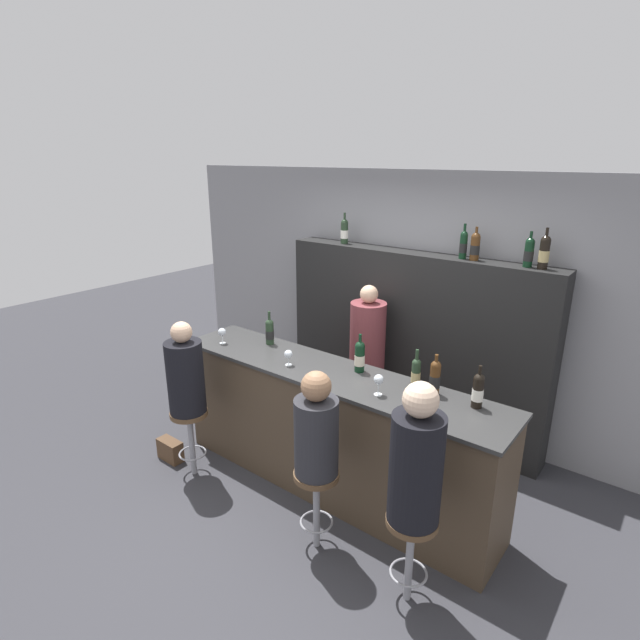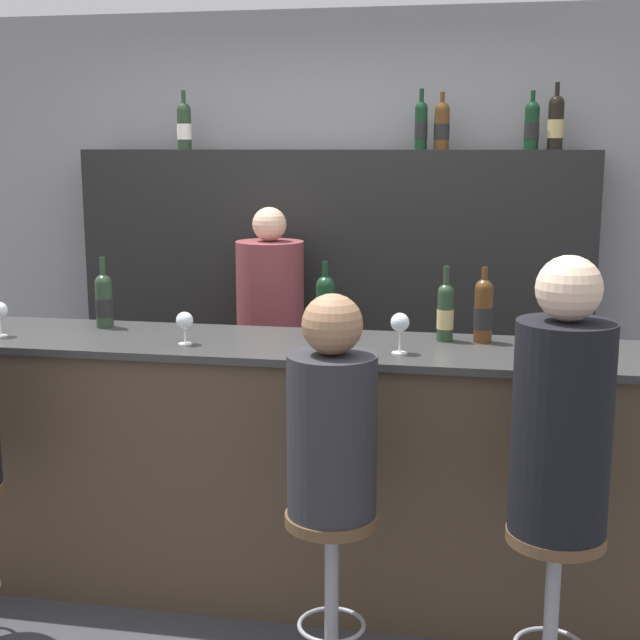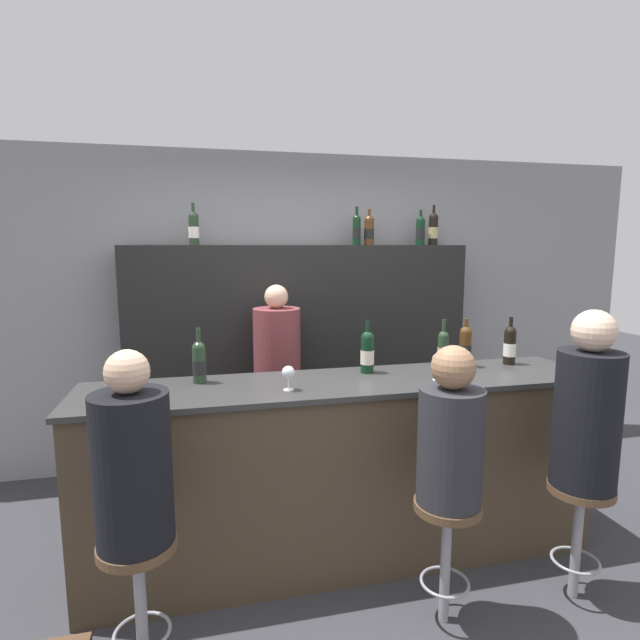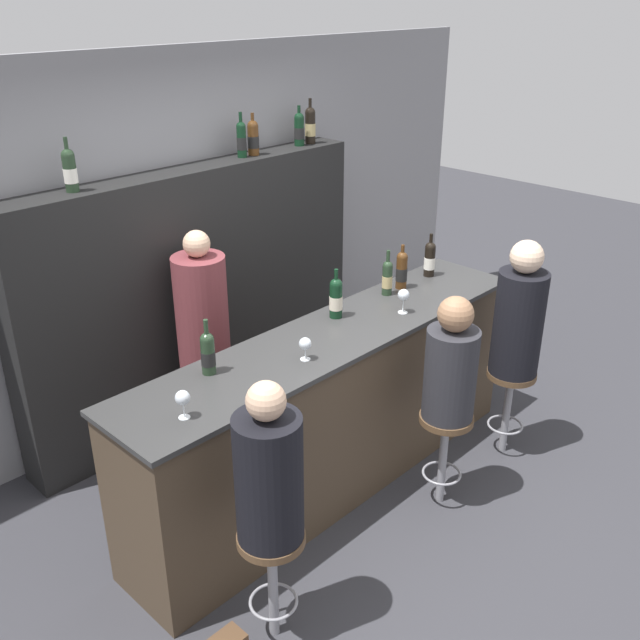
{
  "view_description": "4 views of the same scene",
  "coord_description": "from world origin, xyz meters",
  "px_view_note": "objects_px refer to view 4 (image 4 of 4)",
  "views": [
    {
      "loc": [
        2.19,
        -2.64,
        2.73
      ],
      "look_at": [
        -0.15,
        0.33,
        1.48
      ],
      "focal_mm": 28.0,
      "sensor_mm": 36.0,
      "label": 1
    },
    {
      "loc": [
        0.83,
        -3.16,
        1.87
      ],
      "look_at": [
        0.2,
        0.2,
        1.2
      ],
      "focal_mm": 50.0,
      "sensor_mm": 36.0,
      "label": 2
    },
    {
      "loc": [
        -0.77,
        -2.36,
        1.84
      ],
      "look_at": [
        -0.16,
        0.27,
        1.44
      ],
      "focal_mm": 28.0,
      "sensor_mm": 36.0,
      "label": 3
    },
    {
      "loc": [
        -2.77,
        -2.28,
        2.93
      ],
      "look_at": [
        -0.15,
        0.26,
        1.23
      ],
      "focal_mm": 40.0,
      "sensor_mm": 36.0,
      "label": 4
    }
  ],
  "objects_px": {
    "wine_bottle_counter_1": "(336,298)",
    "wine_bottle_backbar_1": "(241,139)",
    "wine_bottle_backbar_3": "(299,129)",
    "guest_seated_right": "(519,316)",
    "wine_glass_0": "(183,398)",
    "bar_stool_right": "(509,390)",
    "wine_bottle_counter_0": "(208,353)",
    "wine_bottle_counter_3": "(402,270)",
    "wine_bottle_counter_4": "(430,259)",
    "wine_bottle_counter_2": "(387,277)",
    "guest_seated_left": "(269,473)",
    "wine_bottle_backbar_0": "(70,170)",
    "wine_bottle_backbar_4": "(310,125)",
    "wine_glass_1": "(305,344)",
    "guest_seated_middle": "(451,366)",
    "wine_glass_2": "(404,296)",
    "bartender": "(205,351)",
    "bar_stool_middle": "(445,436)",
    "bar_stool_left": "(272,559)",
    "wine_bottle_backbar_2": "(253,137)"
  },
  "relations": [
    {
      "from": "wine_bottle_counter_2",
      "to": "bar_stool_left",
      "type": "relative_size",
      "value": 0.49
    },
    {
      "from": "bar_stool_left",
      "to": "guest_seated_right",
      "type": "relative_size",
      "value": 0.69
    },
    {
      "from": "wine_bottle_counter_0",
      "to": "wine_glass_1",
      "type": "height_order",
      "value": "wine_bottle_counter_0"
    },
    {
      "from": "wine_bottle_counter_2",
      "to": "wine_glass_2",
      "type": "relative_size",
      "value": 1.95
    },
    {
      "from": "bar_stool_right",
      "to": "bartender",
      "type": "bearing_deg",
      "value": 130.93
    },
    {
      "from": "wine_bottle_backbar_0",
      "to": "wine_glass_2",
      "type": "distance_m",
      "value": 2.11
    },
    {
      "from": "wine_bottle_counter_0",
      "to": "bar_stool_middle",
      "type": "bearing_deg",
      "value": -33.44
    },
    {
      "from": "wine_bottle_counter_4",
      "to": "wine_glass_1",
      "type": "height_order",
      "value": "wine_bottle_counter_4"
    },
    {
      "from": "guest_seated_right",
      "to": "bar_stool_right",
      "type": "bearing_deg",
      "value": -90.0
    },
    {
      "from": "wine_bottle_counter_2",
      "to": "wine_bottle_counter_1",
      "type": "bearing_deg",
      "value": 180.0
    },
    {
      "from": "wine_bottle_counter_1",
      "to": "wine_glass_2",
      "type": "bearing_deg",
      "value": -37.62
    },
    {
      "from": "guest_seated_right",
      "to": "guest_seated_left",
      "type": "bearing_deg",
      "value": -180.0
    },
    {
      "from": "wine_bottle_counter_2",
      "to": "wine_bottle_counter_4",
      "type": "xyz_separation_m",
      "value": [
        0.47,
        0.0,
        0.01
      ]
    },
    {
      "from": "wine_bottle_counter_2",
      "to": "wine_glass_1",
      "type": "distance_m",
      "value": 1.05
    },
    {
      "from": "guest_seated_left",
      "to": "wine_glass_2",
      "type": "bearing_deg",
      "value": 17.34
    },
    {
      "from": "wine_bottle_counter_0",
      "to": "wine_bottle_counter_3",
      "type": "distance_m",
      "value": 1.63
    },
    {
      "from": "wine_bottle_counter_2",
      "to": "wine_glass_0",
      "type": "xyz_separation_m",
      "value": [
        -1.83,
        -0.26,
        -0.02
      ]
    },
    {
      "from": "wine_bottle_counter_4",
      "to": "bar_stool_middle",
      "type": "distance_m",
      "value": 1.32
    },
    {
      "from": "wine_bottle_counter_4",
      "to": "wine_bottle_backbar_1",
      "type": "xyz_separation_m",
      "value": [
        -0.67,
        1.18,
        0.76
      ]
    },
    {
      "from": "wine_bottle_counter_1",
      "to": "wine_bottle_backbar_1",
      "type": "relative_size",
      "value": 1.01
    },
    {
      "from": "wine_glass_0",
      "to": "bar_stool_right",
      "type": "bearing_deg",
      "value": -12.46
    },
    {
      "from": "wine_bottle_counter_3",
      "to": "wine_glass_1",
      "type": "bearing_deg",
      "value": -167.52
    },
    {
      "from": "wine_bottle_counter_2",
      "to": "bar_stool_right",
      "type": "xyz_separation_m",
      "value": [
        0.41,
        -0.76,
        -0.73
      ]
    },
    {
      "from": "wine_bottle_backbar_3",
      "to": "guest_seated_right",
      "type": "bearing_deg",
      "value": -88.4
    },
    {
      "from": "wine_bottle_counter_4",
      "to": "wine_bottle_backbar_1",
      "type": "bearing_deg",
      "value": 119.74
    },
    {
      "from": "wine_bottle_counter_0",
      "to": "guest_seated_left",
      "type": "relative_size",
      "value": 0.38
    },
    {
      "from": "wine_bottle_backbar_0",
      "to": "wine_glass_1",
      "type": "xyz_separation_m",
      "value": [
        0.48,
        -1.44,
        -0.8
      ]
    },
    {
      "from": "wine_bottle_counter_0",
      "to": "bar_stool_right",
      "type": "xyz_separation_m",
      "value": [
        1.89,
        -0.76,
        -0.72
      ]
    },
    {
      "from": "wine_bottle_backbar_3",
      "to": "guest_seated_left",
      "type": "xyz_separation_m",
      "value": [
        -2.11,
        -1.93,
        -0.99
      ]
    },
    {
      "from": "bar_stool_middle",
      "to": "guest_seated_right",
      "type": "distance_m",
      "value": 0.93
    },
    {
      "from": "wine_bottle_backbar_2",
      "to": "wine_glass_0",
      "type": "xyz_separation_m",
      "value": [
        -1.73,
        -1.44,
        -0.78
      ]
    },
    {
      "from": "guest_seated_left",
      "to": "guest_seated_right",
      "type": "distance_m",
      "value": 2.16
    },
    {
      "from": "wine_bottle_counter_1",
      "to": "wine_bottle_counter_0",
      "type": "bearing_deg",
      "value": 180.0
    },
    {
      "from": "wine_glass_2",
      "to": "bartender",
      "type": "relative_size",
      "value": 0.1
    },
    {
      "from": "guest_seated_right",
      "to": "bartender",
      "type": "xyz_separation_m",
      "value": [
        -1.34,
        1.55,
        -0.31
      ]
    },
    {
      "from": "wine_glass_2",
      "to": "guest_seated_right",
      "type": "xyz_separation_m",
      "value": [
        0.57,
        -0.5,
        -0.17
      ]
    },
    {
      "from": "wine_bottle_counter_3",
      "to": "wine_bottle_backbar_1",
      "type": "relative_size",
      "value": 0.99
    },
    {
      "from": "wine_bottle_backbar_0",
      "to": "wine_bottle_backbar_3",
      "type": "bearing_deg",
      "value": 0.0
    },
    {
      "from": "wine_bottle_backbar_3",
      "to": "guest_seated_left",
      "type": "distance_m",
      "value": 3.03
    },
    {
      "from": "wine_bottle_counter_4",
      "to": "wine_bottle_backbar_2",
      "type": "xyz_separation_m",
      "value": [
        -0.57,
        1.18,
        0.76
      ]
    },
    {
      "from": "wine_bottle_counter_0",
      "to": "wine_bottle_counter_3",
      "type": "relative_size",
      "value": 1.01
    },
    {
      "from": "wine_glass_0",
      "to": "guest_seated_middle",
      "type": "distance_m",
      "value": 1.59
    },
    {
      "from": "wine_glass_1",
      "to": "bartender",
      "type": "bearing_deg",
      "value": 85.0
    },
    {
      "from": "wine_bottle_backbar_0",
      "to": "wine_bottle_counter_1",
      "type": "bearing_deg",
      "value": -49.59
    },
    {
      "from": "wine_bottle_backbar_2",
      "to": "wine_bottle_backbar_4",
      "type": "relative_size",
      "value": 0.88
    },
    {
      "from": "wine_bottle_backbar_0",
      "to": "wine_bottle_backbar_4",
      "type": "bearing_deg",
      "value": -0.0
    },
    {
      "from": "wine_bottle_backbar_0",
      "to": "guest_seated_middle",
      "type": "distance_m",
      "value": 2.48
    },
    {
      "from": "wine_bottle_counter_1",
      "to": "wine_glass_0",
      "type": "relative_size",
      "value": 2.14
    },
    {
      "from": "wine_bottle_counter_4",
      "to": "wine_bottle_counter_2",
      "type": "bearing_deg",
      "value": 180.0
    },
    {
      "from": "wine_bottle_backbar_0",
      "to": "bar_stool_left",
      "type": "height_order",
      "value": "wine_bottle_backbar_0"
    }
  ]
}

